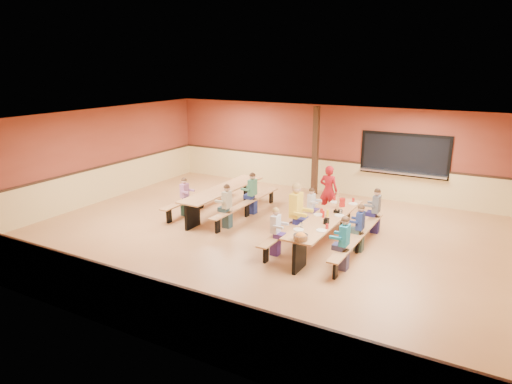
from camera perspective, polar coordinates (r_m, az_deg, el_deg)
The scene contains 23 objects.
ground at distance 12.01m, azimuth 0.15°, elevation -5.46°, with size 12.00×12.00×0.00m, color #A1683D.
room_envelope at distance 11.77m, azimuth 0.16°, elevation -2.33°, with size 12.04×10.04×3.02m.
kitchen_pass_through at distance 15.29m, azimuth 18.04°, elevation 4.22°, with size 2.78×0.28×1.38m.
structural_post at distance 15.53m, azimuth 7.44°, elevation 5.07°, with size 0.18×0.18×3.00m, color black.
cafeteria_table_main at distance 11.29m, azimuth 8.68°, elevation -4.20°, with size 1.91×3.70×0.74m.
cafeteria_table_second at distance 13.73m, azimuth -4.11°, elevation -0.43°, with size 1.91×3.70×0.74m.
seated_child_white_left at distance 10.65m, azimuth 2.45°, elevation -5.00°, with size 0.34×0.28×1.15m, color silver, non-canonical shape.
seated_adult_yellow at distance 11.57m, azimuth 5.01°, elevation -2.49°, with size 0.50×0.41×1.47m, color yellow, non-canonical shape.
seated_child_grey_left at distance 12.51m, azimuth 6.90°, elevation -2.01°, with size 0.32×0.26×1.10m, color silver, non-canonical shape.
seated_child_teal_right at distance 10.08m, azimuth 10.95°, elevation -6.35°, with size 0.37×0.30×1.21m, color teal, non-canonical shape.
seated_child_navy_right at distance 11.13m, azimuth 12.86°, elevation -4.46°, with size 0.34×0.28×1.15m, color navy, non-canonical shape.
seated_child_char_right at distance 12.44m, azimuth 14.77°, elevation -2.31°, with size 0.36×0.30×1.20m, color #545860, non-canonical shape.
seated_child_purple_sec at distance 13.56m, azimuth -8.90°, elevation -0.62°, with size 0.33×0.27×1.13m, color #9E5F8D, non-canonical shape.
seated_child_green_sec at distance 13.56m, azimuth -0.45°, elevation -0.20°, with size 0.38×0.31×1.23m, color #3E7D5D, non-canonical shape.
seated_child_tan_sec at distance 12.42m, azimuth -3.63°, elevation -1.81°, with size 0.37×0.30×1.20m, color #AFAA8C, non-canonical shape.
standing_woman at distance 13.60m, azimuth 9.05°, elevation 0.22°, with size 0.54×0.36×1.49m, color #A41219.
punch_pitcher at distance 12.12m, azimuth 10.73°, elevation -1.29°, with size 0.16×0.16×0.22m, color #AE1D17.
chip_bowl at distance 9.73m, azimuth 5.61°, elevation -5.60°, with size 0.32×0.32×0.15m, color orange, non-canonical shape.
napkin_dispenser at distance 10.77m, azimuth 8.79°, elevation -3.62°, with size 0.10×0.14×0.13m, color black.
condiment_mustard at distance 11.27m, azimuth 8.95°, elevation -2.65°, with size 0.06×0.06×0.17m, color yellow.
condiment_ketchup at distance 11.19m, azimuth 8.42°, elevation -2.76°, with size 0.06×0.06×0.17m, color #B2140F.
table_paddle at distance 11.61m, azimuth 10.18°, elevation -1.88°, with size 0.16×0.16×0.56m.
place_settings at distance 11.20m, azimuth 8.74°, elevation -2.91°, with size 0.65×3.30×0.11m, color beige, non-canonical shape.
Camera 1 is at (5.43, -9.79, 4.35)m, focal length 32.00 mm.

